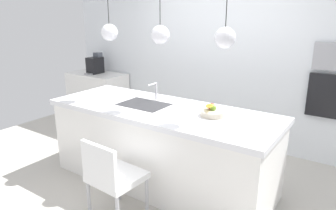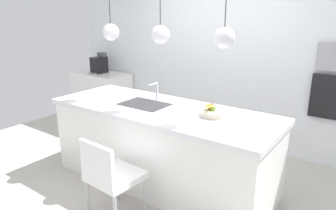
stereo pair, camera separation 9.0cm
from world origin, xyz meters
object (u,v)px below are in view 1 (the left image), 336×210
object	(u,v)px
coffee_machine	(95,65)
chair_near	(112,175)
fruit_bowl	(213,112)
oven	(331,96)

from	to	relation	value
coffee_machine	chair_near	size ratio (longest dim) A/B	0.45
chair_near	fruit_bowl	bearing A→B (deg)	57.89
fruit_bowl	oven	bearing A→B (deg)	58.67
oven	chair_near	world-z (taller)	oven
coffee_machine	chair_near	xyz separation A→B (m)	(2.45, -2.13, -0.55)
coffee_machine	fruit_bowl	bearing A→B (deg)	-21.70
oven	chair_near	bearing A→B (deg)	-121.62
fruit_bowl	chair_near	size ratio (longest dim) A/B	0.32
fruit_bowl	oven	distance (m)	1.76
fruit_bowl	coffee_machine	bearing A→B (deg)	158.30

